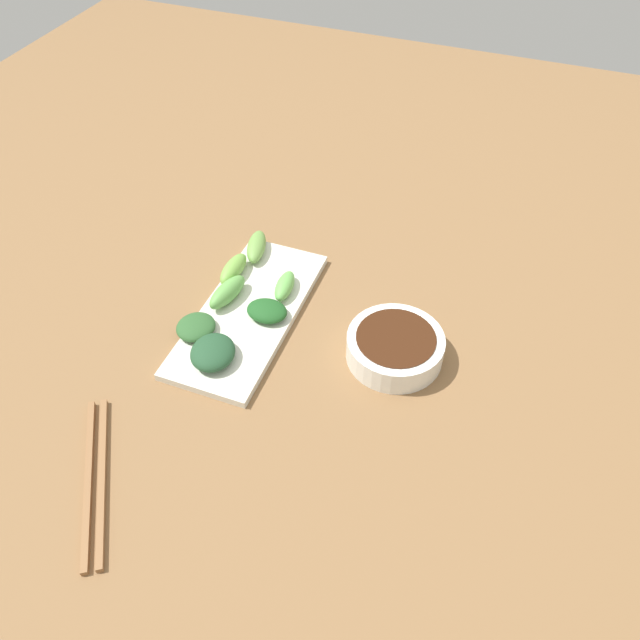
% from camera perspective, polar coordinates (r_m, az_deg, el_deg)
% --- Properties ---
extents(tabletop, '(2.10, 2.10, 0.02)m').
position_cam_1_polar(tabletop, '(0.93, -0.19, -1.80)').
color(tabletop, olive).
rests_on(tabletop, ground).
extents(sauce_bowl, '(0.14, 0.14, 0.04)m').
position_cam_1_polar(sauce_bowl, '(0.89, 6.86, -2.13)').
color(sauce_bowl, white).
rests_on(sauce_bowl, tabletop).
extents(serving_plate, '(0.14, 0.31, 0.01)m').
position_cam_1_polar(serving_plate, '(0.95, -6.40, 0.66)').
color(serving_plate, silver).
rests_on(serving_plate, tabletop).
extents(broccoli_leafy_0, '(0.06, 0.07, 0.02)m').
position_cam_1_polar(broccoli_leafy_0, '(0.92, -11.12, -0.62)').
color(broccoli_leafy_0, '#2E5B2C').
rests_on(broccoli_leafy_0, serving_plate).
extents(broccoli_leafy_1, '(0.06, 0.05, 0.02)m').
position_cam_1_polar(broccoli_leafy_1, '(0.93, -4.92, 0.62)').
color(broccoli_leafy_1, '#1F5522').
rests_on(broccoli_leafy_1, serving_plate).
extents(broccoli_stalk_2, '(0.03, 0.07, 0.02)m').
position_cam_1_polar(broccoli_stalk_2, '(0.96, -3.20, 3.09)').
color(broccoli_stalk_2, '#69B553').
rests_on(broccoli_stalk_2, serving_plate).
extents(broccoli_stalk_3, '(0.04, 0.08, 0.03)m').
position_cam_1_polar(broccoli_stalk_3, '(0.96, -8.34, 2.51)').
color(broccoli_stalk_3, '#64A74C').
rests_on(broccoli_stalk_3, serving_plate).
extents(broccoli_stalk_4, '(0.03, 0.07, 0.03)m').
position_cam_1_polar(broccoli_stalk_4, '(1.00, -7.80, 4.57)').
color(broccoli_stalk_4, '#76AF47').
rests_on(broccoli_stalk_4, serving_plate).
extents(broccoli_leafy_5, '(0.08, 0.08, 0.03)m').
position_cam_1_polar(broccoli_leafy_5, '(0.88, -9.63, -2.90)').
color(broccoli_leafy_5, '#234A2C').
rests_on(broccoli_leafy_5, serving_plate).
extents(broccoli_stalk_6, '(0.05, 0.08, 0.02)m').
position_cam_1_polar(broccoli_stalk_6, '(1.04, -5.74, 6.61)').
color(broccoli_stalk_6, '#6E9F48').
rests_on(broccoli_stalk_6, serving_plate).
extents(chopsticks, '(0.14, 0.21, 0.01)m').
position_cam_1_polar(chopsticks, '(0.82, -19.57, -13.33)').
color(chopsticks, '#8B5F39').
rests_on(chopsticks, tabletop).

